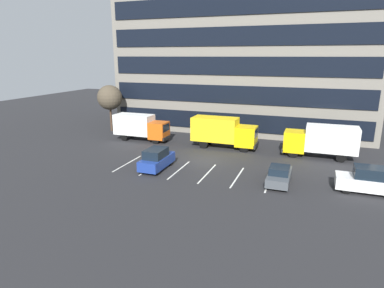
# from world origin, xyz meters

# --- Properties ---
(ground_plane) EXTENTS (120.00, 120.00, 0.00)m
(ground_plane) POSITION_xyz_m (0.00, 0.00, 0.00)
(ground_plane) COLOR #262628
(office_building) EXTENTS (35.16, 13.50, 21.60)m
(office_building) POSITION_xyz_m (0.00, 17.95, 10.80)
(office_building) COLOR slate
(office_building) RESTS_ON ground_plane
(lot_markings) EXTENTS (14.14, 5.40, 0.01)m
(lot_markings) POSITION_xyz_m (-0.00, -3.54, 0.00)
(lot_markings) COLOR silver
(lot_markings) RESTS_ON ground_plane
(box_truck_yellow) EXTENTS (7.42, 2.46, 3.44)m
(box_truck_yellow) POSITION_xyz_m (11.10, 5.33, 1.94)
(box_truck_yellow) COLOR yellow
(box_truck_yellow) RESTS_ON ground_plane
(box_truck_orange) EXTENTS (7.03, 2.33, 3.26)m
(box_truck_orange) POSITION_xyz_m (-10.33, 5.32, 1.84)
(box_truck_orange) COLOR #D85914
(box_truck_orange) RESTS_ON ground_plane
(box_truck_yellow_all) EXTENTS (7.59, 2.51, 3.52)m
(box_truck_yellow_all) POSITION_xyz_m (0.37, 5.54, 1.98)
(box_truck_yellow_all) COLOR yellow
(box_truck_yellow_all) RESTS_ON ground_plane
(suv_navy) EXTENTS (1.88, 4.44, 2.01)m
(suv_navy) POSITION_xyz_m (-3.51, -3.97, 0.97)
(suv_navy) COLOR navy
(suv_navy) RESTS_ON ground_plane
(sedan_charcoal) EXTENTS (1.80, 4.30, 1.54)m
(sedan_charcoal) POSITION_xyz_m (7.81, -3.75, 0.73)
(sedan_charcoal) COLOR #474C51
(sedan_charcoal) RESTS_ON ground_plane
(suv_white) EXTENTS (4.64, 1.97, 2.10)m
(suv_white) POSITION_xyz_m (14.56, -3.30, 1.01)
(suv_white) COLOR white
(suv_white) RESTS_ON ground_plane
(bare_tree) EXTENTS (3.46, 3.46, 6.50)m
(bare_tree) POSITION_xyz_m (-17.00, 8.81, 4.74)
(bare_tree) COLOR #473323
(bare_tree) RESTS_ON ground_plane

